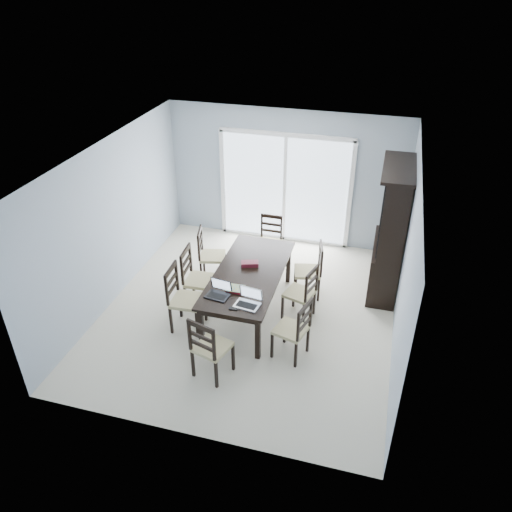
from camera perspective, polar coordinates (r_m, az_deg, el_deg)
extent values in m
plane|color=beige|center=(8.07, -0.80, -6.30)|extent=(5.00, 5.00, 0.00)
plane|color=white|center=(6.80, -0.96, 11.30)|extent=(5.00, 5.00, 0.00)
cube|color=#95A3B1|center=(9.54, 3.38, 8.92)|extent=(4.50, 0.02, 2.60)
cube|color=#95A3B1|center=(8.20, -16.18, 3.75)|extent=(0.02, 5.00, 2.60)
cube|color=#95A3B1|center=(7.14, 16.75, -0.72)|extent=(0.02, 5.00, 2.60)
cube|color=gray|center=(10.99, 4.30, 4.32)|extent=(4.50, 2.00, 0.10)
cube|color=#99999E|center=(11.64, 5.43, 9.10)|extent=(4.50, 0.06, 1.10)
cube|color=black|center=(7.65, -0.84, -1.97)|extent=(1.00, 2.20, 0.04)
cube|color=black|center=(7.68, -0.84, -2.35)|extent=(0.88, 2.08, 0.10)
cube|color=black|center=(7.23, -6.28, -8.23)|extent=(0.07, 0.07, 0.69)
cube|color=black|center=(7.02, 0.22, -9.45)|extent=(0.07, 0.07, 0.69)
cube|color=black|center=(8.77, -1.63, -0.21)|extent=(0.07, 0.07, 0.69)
cube|color=black|center=(8.59, 3.73, -0.99)|extent=(0.07, 0.07, 0.69)
cube|color=black|center=(8.65, 14.46, -1.16)|extent=(0.45, 1.30, 0.85)
cube|color=black|center=(8.14, 15.65, 5.20)|extent=(0.38, 1.30, 1.30)
cube|color=black|center=(7.88, 16.13, 9.63)|extent=(0.50, 1.38, 0.05)
cube|color=black|center=(7.76, 14.12, 4.10)|extent=(0.02, 0.36, 1.18)
cube|color=black|center=(8.14, 14.29, 5.39)|extent=(0.02, 0.36, 1.18)
cube|color=black|center=(8.52, 14.45, 6.58)|extent=(0.02, 0.36, 1.18)
cube|color=silver|center=(9.62, 3.30, 7.50)|extent=(2.40, 0.02, 2.10)
cube|color=white|center=(9.22, 3.49, 13.67)|extent=(2.52, 0.05, 0.08)
cube|color=white|center=(9.60, 3.28, 7.46)|extent=(0.06, 0.05, 2.10)
cube|color=white|center=(10.06, 3.11, 2.12)|extent=(2.52, 0.05, 0.05)
cube|color=black|center=(7.91, -8.62, -5.51)|extent=(0.04, 0.04, 0.46)
cube|color=black|center=(7.62, -9.69, -7.30)|extent=(0.04, 0.04, 0.46)
cube|color=black|center=(7.79, -5.79, -5.95)|extent=(0.04, 0.04, 0.46)
cube|color=black|center=(7.49, -6.75, -7.79)|extent=(0.04, 0.04, 0.46)
cube|color=tan|center=(7.54, -7.85, -5.07)|extent=(0.47, 0.47, 0.05)
cube|color=black|center=(8.33, -7.17, -3.32)|extent=(0.04, 0.04, 0.46)
cube|color=black|center=(8.02, -8.06, -4.92)|extent=(0.04, 0.04, 0.46)
cube|color=black|center=(8.22, -4.49, -3.66)|extent=(0.04, 0.04, 0.46)
cube|color=black|center=(7.91, -5.28, -5.30)|extent=(0.04, 0.04, 0.46)
cube|color=tan|center=(7.97, -6.35, -2.80)|extent=(0.47, 0.47, 0.05)
cube|color=black|center=(8.94, -5.98, -0.68)|extent=(0.04, 0.04, 0.43)
cube|color=black|center=(8.63, -6.27, -2.00)|extent=(0.04, 0.04, 0.43)
cube|color=black|center=(8.90, -3.57, -0.72)|extent=(0.04, 0.04, 0.43)
cube|color=black|center=(8.59, -3.78, -2.05)|extent=(0.04, 0.04, 0.43)
cube|color=tan|center=(8.64, -4.97, -0.02)|extent=(0.50, 0.50, 0.05)
cube|color=black|center=(6.99, 4.56, -11.24)|extent=(0.04, 0.04, 0.42)
cube|color=black|center=(7.25, 5.94, -9.50)|extent=(0.04, 0.04, 0.42)
cube|color=black|center=(7.12, 1.84, -10.20)|extent=(0.04, 0.04, 0.42)
cube|color=black|center=(7.37, 3.31, -8.54)|extent=(0.04, 0.04, 0.42)
cube|color=tan|center=(7.03, 3.98, -8.40)|extent=(0.51, 0.51, 0.05)
cube|color=black|center=(7.68, 5.46, -6.79)|extent=(0.04, 0.04, 0.42)
cube|color=black|center=(7.95, 6.68, -5.38)|extent=(0.04, 0.04, 0.42)
cube|color=black|center=(7.81, 3.04, -5.92)|extent=(0.04, 0.04, 0.42)
cube|color=black|center=(8.07, 4.33, -4.57)|extent=(0.04, 0.04, 0.42)
cube|color=tan|center=(7.74, 4.95, -4.28)|extent=(0.51, 0.51, 0.05)
cube|color=black|center=(8.24, 7.15, -3.89)|extent=(0.04, 0.04, 0.42)
cube|color=black|center=(8.54, 6.99, -2.44)|extent=(0.04, 0.04, 0.42)
cube|color=black|center=(8.21, 4.54, -3.85)|extent=(0.04, 0.04, 0.42)
cube|color=black|center=(8.52, 4.48, -2.39)|extent=(0.04, 0.04, 0.42)
cube|color=tan|center=(8.24, 5.88, -1.77)|extent=(0.50, 0.50, 0.05)
cube|color=black|center=(6.89, -7.22, -12.12)|extent=(0.04, 0.04, 0.44)
cube|color=black|center=(6.71, -4.56, -13.40)|extent=(0.04, 0.04, 0.44)
cube|color=black|center=(7.11, -5.25, -10.34)|extent=(0.04, 0.04, 0.44)
cube|color=black|center=(6.93, -2.63, -11.52)|extent=(0.04, 0.04, 0.44)
cube|color=tan|center=(6.74, -5.01, -10.31)|extent=(0.53, 0.53, 0.05)
cube|color=black|center=(9.24, 2.82, 0.54)|extent=(0.03, 0.03, 0.41)
cube|color=black|center=(9.31, 0.64, 0.86)|extent=(0.03, 0.03, 0.41)
cube|color=black|center=(8.93, 2.27, -0.61)|extent=(0.03, 0.03, 0.41)
cube|color=black|center=(9.01, 0.02, -0.27)|extent=(0.03, 0.03, 0.41)
cube|color=tan|center=(9.00, 1.46, 1.39)|extent=(0.41, 0.41, 0.05)
cube|color=black|center=(7.13, -4.43, -4.57)|extent=(0.35, 0.27, 0.02)
cube|color=silver|center=(7.07, -4.47, -3.82)|extent=(0.29, 0.08, 0.17)
cube|color=#BDBDC0|center=(6.94, -1.03, -5.64)|extent=(0.37, 0.28, 0.02)
cube|color=silver|center=(6.87, -1.04, -4.85)|extent=(0.30, 0.08, 0.18)
cube|color=maroon|center=(7.24, -2.44, -3.82)|extent=(0.25, 0.20, 0.03)
cube|color=gold|center=(7.23, -2.37, -3.69)|extent=(0.26, 0.20, 0.01)
cube|color=black|center=(6.88, -2.61, -6.04)|extent=(0.13, 0.06, 0.01)
cube|color=#4B0F18|center=(7.78, -0.71, -0.89)|extent=(0.30, 0.21, 0.07)
cube|color=brown|center=(10.94, -0.12, 6.88)|extent=(1.77, 1.62, 0.79)
cube|color=gray|center=(10.78, -0.12, 8.93)|extent=(1.82, 1.67, 0.05)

